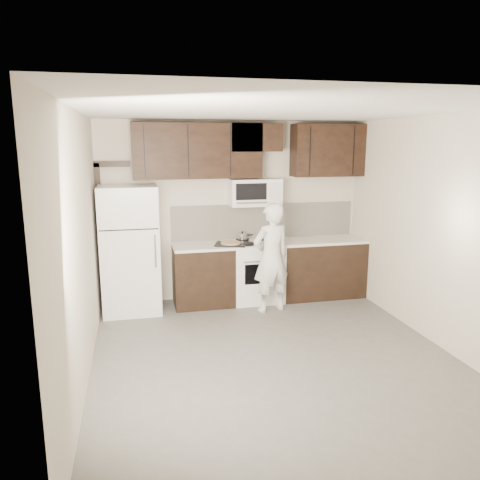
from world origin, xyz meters
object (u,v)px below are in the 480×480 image
object	(u,v)px
refrigerator	(130,250)
microwave	(255,192)
stove	(256,271)
person	(271,258)

from	to	relation	value
refrigerator	microwave	bearing A→B (deg)	5.15
microwave	refrigerator	xyz separation A→B (m)	(-1.85, -0.17, -0.75)
stove	refrigerator	world-z (taller)	refrigerator
refrigerator	person	size ratio (longest dim) A/B	1.15
stove	microwave	bearing A→B (deg)	90.10
stove	microwave	distance (m)	1.20
stove	person	bearing A→B (deg)	-80.24
stove	refrigerator	size ratio (longest dim) A/B	0.52
microwave	refrigerator	size ratio (longest dim) A/B	0.42
stove	person	size ratio (longest dim) A/B	0.60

